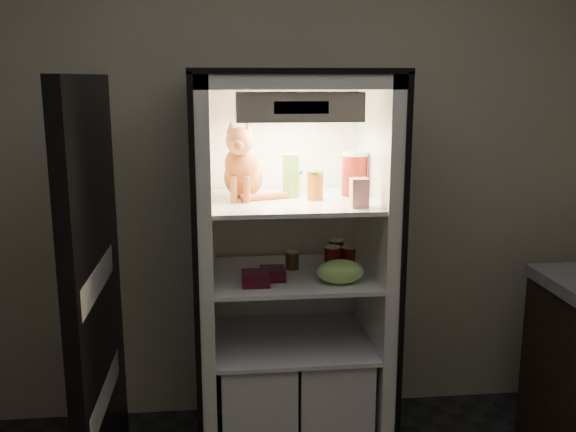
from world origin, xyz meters
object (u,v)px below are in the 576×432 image
tabby_cat (243,169)px  soda_can_b (348,260)px  mayo_tub (294,182)px  grape_bag (340,272)px  cream_carton (359,193)px  soda_can_a (336,253)px  salsa_jar (315,185)px  refrigerator (291,298)px  soda_can_c (332,261)px  parmesan_shaker (291,176)px  berry_box_right (273,274)px  condiment_jar (292,260)px  pepper_jar (354,174)px  berry_box_left (256,278)px

tabby_cat → soda_can_b: bearing=0.1°
mayo_tub → grape_bag: mayo_tub is taller
cream_carton → soda_can_a: cream_carton is taller
salsa_jar → refrigerator: bearing=143.4°
cream_carton → soda_can_c: 0.38m
parmesan_shaker → cream_carton: parmesan_shaker is taller
parmesan_shaker → soda_can_a: (0.22, 0.01, -0.38)m
parmesan_shaker → salsa_jar: size_ratio=1.54×
mayo_tub → salsa_jar: bearing=-64.6°
berry_box_right → condiment_jar: bearing=55.8°
condiment_jar → grape_bag: grape_bag is taller
cream_carton → soda_can_a: size_ratio=0.93×
salsa_jar → condiment_jar: size_ratio=1.48×
pepper_jar → berry_box_left: 0.69m
parmesan_shaker → condiment_jar: parmesan_shaker is taller
pepper_jar → condiment_jar: (-0.30, -0.01, -0.41)m
cream_carton → soda_can_b: cream_carton is taller
parmesan_shaker → soda_can_c: bearing=-33.2°
salsa_jar → pepper_jar: (0.20, 0.09, 0.04)m
cream_carton → soda_can_c: bearing=120.5°
mayo_tub → grape_bag: (0.17, -0.32, -0.35)m
parmesan_shaker → soda_can_b: bearing=-17.4°
salsa_jar → berry_box_left: (-0.28, -0.15, -0.39)m
berry_box_right → soda_can_a: bearing=27.6°
soda_can_b → salsa_jar: bearing=178.2°
tabby_cat → condiment_jar: 0.50m
cream_carton → grape_bag: size_ratio=0.59×
soda_can_a → tabby_cat: bearing=-176.9°
mayo_tub → soda_can_b: (0.24, -0.16, -0.35)m
soda_can_b → grape_bag: (-0.07, -0.16, -0.01)m
condiment_jar → berry_box_right: (-0.11, -0.16, -0.02)m
tabby_cat → condiment_jar: size_ratio=4.14×
mayo_tub → berry_box_right: mayo_tub is taller
tabby_cat → cream_carton: tabby_cat is taller
mayo_tub → salsa_jar: size_ratio=0.87×
pepper_jar → berry_box_right: 0.61m
grape_bag → berry_box_left: 0.38m
refrigerator → berry_box_right: size_ratio=16.86×
grape_bag → soda_can_b: bearing=66.5°
pepper_jar → grape_bag: bearing=-113.4°
refrigerator → cream_carton: refrigerator is taller
parmesan_shaker → pepper_jar: (0.30, 0.01, 0.00)m
refrigerator → soda_can_a: (0.22, 0.01, 0.22)m
berry_box_left → condiment_jar: bearing=50.1°
soda_can_b → grape_bag: 0.17m
parmesan_shaker → berry_box_left: 0.51m
soda_can_a → soda_can_b: 0.10m
soda_can_b → berry_box_right: 0.37m
tabby_cat → condiment_jar: tabby_cat is taller
salsa_jar → soda_can_b: bearing=-1.8°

